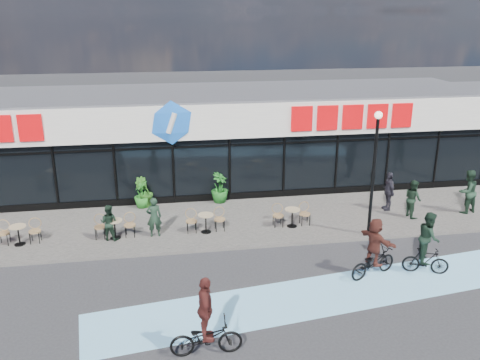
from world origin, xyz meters
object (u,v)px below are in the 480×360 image
Objects in this scene: potted_plant_mid at (144,192)px; patron_right at (109,222)px; potted_plant_left at (142,194)px; cyclist_b at (374,252)px; pedestrian_b at (413,199)px; potted_plant_right at (220,188)px; pedestrian_a at (388,191)px; patron_left at (154,217)px; lamp_post at (374,163)px; cyclist_a at (427,246)px; pedestrian_c at (467,191)px.

patron_right is (-1.25, -3.24, 0.02)m from potted_plant_mid.
potted_plant_left is 0.59× the size of cyclist_b.
potted_plant_right is at bearing 64.85° from pedestrian_b.
potted_plant_mid is at bearing -98.29° from pedestrian_a.
pedestrian_a is (9.95, 1.18, 0.06)m from patron_left.
patron_left is (-2.90, -3.25, 0.10)m from potted_plant_right.
cyclist_b is (-2.92, -5.25, -0.09)m from pedestrian_a.
potted_plant_left is at bearing 71.45° from pedestrian_b.
potted_plant_mid is at bearing 152.66° from lamp_post.
patron_left is at bearing 171.60° from lamp_post.
cyclist_b is at bearing 176.61° from cyclist_a.
potted_plant_right is at bearing -138.55° from patron_left.
pedestrian_b is (11.01, -2.96, 0.13)m from potted_plant_mid.
pedestrian_c is (2.48, 0.06, 0.15)m from pedestrian_b.
cyclist_a is at bearing -3.39° from cyclist_b.
patron_right reaches higher than potted_plant_right.
cyclist_a reaches higher than potted_plant_left.
pedestrian_a is at bearing 60.91° from cyclist_b.
lamp_post is 9.93m from potted_plant_left.
patron_left is at bearing -80.48° from pedestrian_a.
patron_right reaches higher than potted_plant_left.
patron_right is 9.59m from cyclist_b.
potted_plant_left is 0.75× the size of pedestrian_b.
cyclist_a is at bearing -51.46° from potted_plant_right.
potted_plant_right is at bearing 139.45° from lamp_post.
lamp_post is at bearing 116.09° from pedestrian_b.
potted_plant_mid is 3.48m from patron_right.
pedestrian_a is at bearing -10.76° from potted_plant_left.
potted_plant_mid is 0.84× the size of pedestrian_b.
potted_plant_mid is at bearing -27.77° from pedestrian_c.
pedestrian_b reaches higher than patron_left.
potted_plant_right is 5.63m from patron_right.
pedestrian_c is at bearing -12.13° from potted_plant_mid.
pedestrian_c is (13.61, -2.86, 0.35)m from potted_plant_left.
patron_right is at bearing -5.49° from patron_left.
cyclist_a reaches higher than potted_plant_mid.
cyclist_a is (8.82, -4.18, 0.10)m from patron_left.
potted_plant_mid is (-8.51, 4.40, -2.20)m from lamp_post.
potted_plant_left is 3.40m from patron_right.
potted_plant_mid is 0.86× the size of patron_left.
lamp_post is 3.66m from cyclist_a.
pedestrian_b is (7.70, -3.00, 0.12)m from potted_plant_right.
pedestrian_a reaches higher than patron_left.
lamp_post reaches higher than pedestrian_c.
potted_plant_mid is (0.12, 0.04, 0.07)m from potted_plant_left.
potted_plant_right is 8.26m from pedestrian_b.
lamp_post is 3.00× the size of pedestrian_b.
pedestrian_b is 5.61m from cyclist_b.
cyclist_a is (10.49, -4.14, 0.19)m from patron_right.
cyclist_a reaches higher than patron_right.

